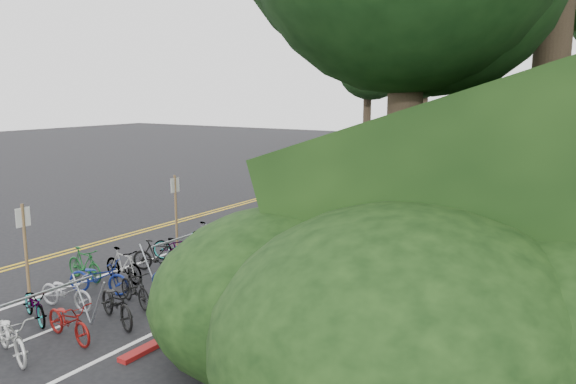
{
  "coord_description": "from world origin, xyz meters",
  "views": [
    {
      "loc": [
        14.0,
        -8.96,
        5.3
      ],
      "look_at": [
        2.06,
        9.96,
        1.3
      ],
      "focal_mm": 35.0,
      "sensor_mm": 36.0,
      "label": 1
    }
  ],
  "objects": [
    {
      "name": "red_curb",
      "position": [
        5.7,
        12.0,
        0.05
      ],
      "size": [
        0.25,
        28.0,
        0.1
      ],
      "primitive_type": "cube",
      "color": "maroon",
      "rests_on": "ground"
    },
    {
      "name": "bike_rack_front",
      "position": [
        3.58,
        -2.61,
        0.85
      ],
      "size": [
        1.13,
        3.36,
        1.14
      ],
      "color": "#969BA5",
      "rests_on": "ground"
    },
    {
      "name": "bike_front",
      "position": [
        0.92,
        0.91,
        0.47
      ],
      "size": [
        0.58,
        1.61,
        0.95
      ],
      "primitive_type": "imported",
      "rotation": [
        0.0,
        0.0,
        1.49
      ],
      "color": "#144C1E",
      "rests_on": "ground"
    },
    {
      "name": "ground",
      "position": [
        0.0,
        0.0,
        0.0
      ],
      "size": [
        120.0,
        120.0,
        0.0
      ],
      "primitive_type": "plane",
      "color": "black",
      "rests_on": "ground"
    },
    {
      "name": "signpost_near",
      "position": [
        0.72,
        -0.7,
        1.42
      ],
      "size": [
        0.08,
        0.4,
        2.48
      ],
      "color": "brown",
      "rests_on": "ground"
    },
    {
      "name": "bike_racks_rest",
      "position": [
        3.0,
        13.0,
        0.85
      ],
      "size": [
        1.14,
        23.0,
        1.17
      ],
      "color": "#969BA5",
      "rests_on": "ground"
    },
    {
      "name": "road_markings",
      "position": [
        0.63,
        10.1,
        0.0
      ],
      "size": [
        7.47,
        80.0,
        0.01
      ],
      "color": "gold",
      "rests_on": "ground"
    },
    {
      "name": "bike_valet",
      "position": [
        2.93,
        0.62,
        0.47
      ],
      "size": [
        3.41,
        9.99,
        1.1
      ],
      "color": "#144C1E",
      "rests_on": "ground"
    },
    {
      "name": "signposts_rest",
      "position": [
        0.6,
        14.0,
        1.43
      ],
      "size": [
        0.08,
        18.4,
        2.5
      ],
      "color": "brown",
      "rests_on": "ground"
    }
  ]
}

